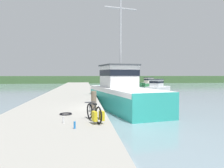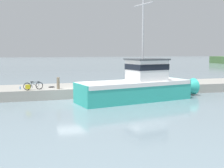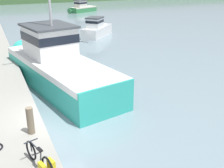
% 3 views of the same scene
% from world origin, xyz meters
% --- Properties ---
extents(ground_plane, '(320.00, 320.00, 0.00)m').
position_xyz_m(ground_plane, '(0.00, 0.00, 0.00)').
color(ground_plane, gray).
extents(dock_pier, '(4.76, 80.00, 0.87)m').
position_xyz_m(dock_pier, '(-3.09, 0.00, 0.43)').
color(dock_pier, gray).
rests_on(dock_pier, ground_plane).
extents(far_shoreline, '(180.00, 5.00, 2.25)m').
position_xyz_m(far_shoreline, '(30.00, 57.69, 1.13)').
color(far_shoreline, '#426638').
rests_on(far_shoreline, ground_plane).
extents(fishing_boat_main, '(4.89, 11.65, 9.40)m').
position_xyz_m(fishing_boat_main, '(1.23, 5.58, 1.29)').
color(fishing_boat_main, teal).
rests_on(fishing_boat_main, ground_plane).
extents(boat_green_anchored, '(5.68, 3.57, 2.02)m').
position_xyz_m(boat_green_anchored, '(13.32, 37.34, 0.76)').
color(boat_green_anchored, '#337F47').
rests_on(boat_green_anchored, ground_plane).
extents(boat_orange_near, '(4.65, 4.72, 2.09)m').
position_xyz_m(boat_orange_near, '(8.26, 17.36, 0.81)').
color(boat_orange_near, silver).
rests_on(boat_orange_near, ground_plane).
extents(bicycle_touring, '(0.72, 1.62, 0.71)m').
position_xyz_m(bicycle_touring, '(-1.29, -3.23, 1.19)').
color(bicycle_touring, black).
rests_on(bicycle_touring, dock_pier).
extents(mooring_post, '(0.25, 0.25, 1.02)m').
position_xyz_m(mooring_post, '(-1.25, -1.00, 1.37)').
color(mooring_post, '#756651').
rests_on(mooring_post, dock_pier).
extents(hose_coil, '(0.56, 0.56, 0.06)m').
position_xyz_m(hose_coil, '(-2.54, -1.49, 0.89)').
color(hose_coil, black).
rests_on(hose_coil, dock_pier).
extents(water_bottle_by_bike, '(0.07, 0.07, 0.24)m').
position_xyz_m(water_bottle_by_bike, '(-2.03, -4.17, 0.99)').
color(water_bottle_by_bike, blue).
rests_on(water_bottle_by_bike, dock_pier).
extents(water_bottle_on_curb, '(0.06, 0.06, 0.26)m').
position_xyz_m(water_bottle_on_curb, '(-2.48, -3.27, 0.99)').
color(water_bottle_on_curb, silver).
rests_on(water_bottle_on_curb, dock_pier).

